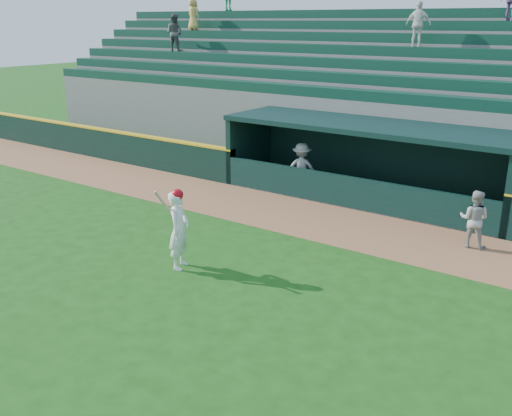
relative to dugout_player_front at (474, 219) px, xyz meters
The scene contains 9 objects.
ground 6.82m from the dugout_player_front, 126.81° to the right, with size 120.00×120.00×0.00m, color #184A12.
warning_track 4.16m from the dugout_player_front, behind, with size 40.00×3.00×0.01m, color #905C39.
field_wall_left 16.35m from the dugout_player_front, behind, with size 15.50×0.30×1.20m, color black.
wall_stripe_left 16.36m from the dugout_player_front, behind, with size 15.50×0.32×0.06m, color gold.
dugout_player_front is the anchor object (origin of this frame).
dugout_player_inside 6.26m from the dugout_player_front, 165.17° to the left, with size 1.10×0.63×1.70m, color #AAAAA5.
dugout 4.85m from the dugout_player_front, 147.61° to the left, with size 9.40×2.80×2.46m.
stands 8.38m from the dugout_player_front, 119.65° to the left, with size 34.50×6.25×7.58m.
batter_at_plate 7.42m from the dugout_player_front, 134.76° to the right, with size 0.66×0.86×1.94m.
Camera 1 is at (7.43, -8.87, 5.54)m, focal length 40.00 mm.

